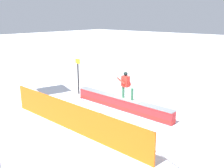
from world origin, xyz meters
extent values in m
plane|color=white|center=(0.00, 0.00, 0.00)|extent=(120.00, 120.00, 0.00)
cube|color=red|center=(0.00, 0.00, 0.31)|extent=(6.11, 0.41, 0.61)
cube|color=red|center=(0.00, 0.00, 0.15)|extent=(6.12, 0.42, 0.15)
cube|color=gray|center=(0.00, 0.00, 0.63)|extent=(6.11, 0.47, 0.04)
cube|color=silver|center=(-0.39, 0.00, 0.66)|extent=(1.56, 0.37, 0.01)
cylinder|color=#367353|center=(-0.09, -0.02, 0.98)|extent=(0.15, 0.15, 0.63)
cylinder|color=#367353|center=(-0.69, 0.01, 0.98)|extent=(0.15, 0.15, 0.63)
cube|color=red|center=(-0.23, -0.01, 1.58)|extent=(0.41, 0.26, 0.57)
sphere|color=black|center=(-0.23, -0.01, 1.97)|extent=(0.22, 0.22, 0.22)
cylinder|color=red|center=(-0.04, 0.15, 1.61)|extent=(0.53, 0.12, 0.33)
cylinder|color=red|center=(-0.34, -0.17, 1.61)|extent=(0.31, 0.10, 0.54)
cube|color=orange|center=(0.00, 3.41, 0.63)|extent=(8.33, 0.07, 1.25)
cylinder|color=#262628|center=(3.81, -0.32, 0.98)|extent=(0.10, 0.10, 1.96)
cube|color=yellow|center=(3.81, -0.32, 2.11)|extent=(0.40, 0.04, 0.30)
camera|label=1|loc=(-7.83, 9.70, 4.80)|focal=39.80mm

